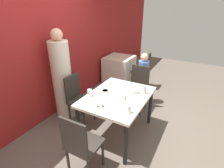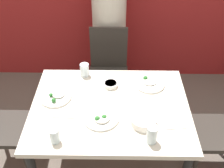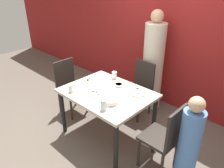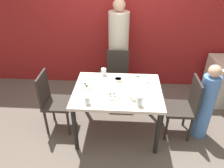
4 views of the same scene
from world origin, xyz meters
TOP-DOWN VIEW (x-y plane):
  - ground_plane at (0.00, 0.00)m, footprint 10.00×10.00m
  - wall_back at (0.00, 1.45)m, footprint 10.00×0.06m
  - dining_table at (0.00, 0.00)m, footprint 1.20×0.92m
  - chair_adult_spot at (-0.03, 0.80)m, footprint 0.40×0.40m
  - chair_child_spot at (0.94, 0.01)m, footprint 0.40×0.40m
  - chair_empty_left at (-0.94, 0.03)m, footprint 0.40×0.40m
  - person_adult at (-0.03, 1.15)m, footprint 0.35×0.35m
  - person_child at (1.22, 0.01)m, footprint 0.23×0.23m
  - bowl_curry at (0.24, -0.18)m, footprint 0.18×0.18m
  - plate_rice_adult at (0.32, 0.27)m, footprint 0.25×0.25m
  - plate_rice_child at (-0.06, -0.14)m, footprint 0.27×0.27m
  - plate_noodles at (-0.43, 0.09)m, footprint 0.25×0.25m
  - bowl_rice_small at (-0.00, 0.24)m, footprint 0.11×0.11m
  - glass_water_tall at (-0.23, 0.39)m, footprint 0.08×0.08m
  - glass_water_short at (0.28, -0.34)m, footprint 0.07×0.07m
  - glass_water_center at (-0.36, -0.35)m, footprint 0.07×0.07m
  - napkin_folded at (-0.17, 0.19)m, footprint 0.14×0.14m
  - fork_steel at (0.45, -0.22)m, footprint 0.18×0.04m
  - spoon_steel at (-0.34, -0.13)m, footprint 0.18×0.03m

SIDE VIEW (x-z plane):
  - ground_plane at x=0.00m, z-range 0.00..0.00m
  - chair_adult_spot at x=-0.03m, z-range 0.04..0.97m
  - chair_child_spot at x=0.94m, z-range 0.04..0.97m
  - chair_empty_left at x=-0.94m, z-range 0.04..0.97m
  - person_child at x=1.22m, z-range -0.04..1.11m
  - dining_table at x=0.00m, z-range 0.28..1.03m
  - napkin_folded at x=-0.17m, z-range 0.74..0.75m
  - fork_steel at x=0.45m, z-range 0.74..0.75m
  - spoon_steel at x=-0.34m, z-range 0.74..0.75m
  - plate_noodles at x=-0.43m, z-range 0.73..0.78m
  - plate_rice_adult at x=0.32m, z-range 0.73..0.79m
  - plate_rice_child at x=-0.06m, z-range 0.73..0.79m
  - bowl_rice_small at x=0.00m, z-range 0.75..0.78m
  - bowl_curry at x=0.24m, z-range 0.75..0.80m
  - person_adult at x=-0.03m, z-range -0.06..1.65m
  - glass_water_center at x=-0.36m, z-range 0.74..0.85m
  - glass_water_tall at x=-0.23m, z-range 0.74..0.86m
  - glass_water_short at x=0.28m, z-range 0.74..0.88m
  - wall_back at x=0.00m, z-range 0.00..2.70m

